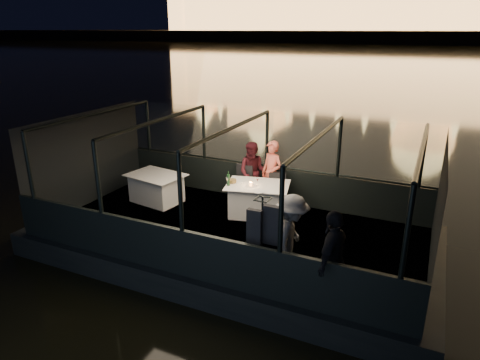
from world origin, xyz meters
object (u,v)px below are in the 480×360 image
at_px(person_man_maroon, 253,174).
at_px(passenger_stripe, 291,236).
at_px(passenger_dark, 332,257).
at_px(person_woman_coral, 272,177).
at_px(coat_stand, 262,237).
at_px(wine_bottle, 228,179).
at_px(chair_port_left, 241,187).
at_px(chair_port_right, 274,193).
at_px(dining_table_central, 258,200).
at_px(dining_table_aft, 156,187).

relative_size(person_man_maroon, passenger_stripe, 0.98).
bearing_deg(person_man_maroon, passenger_dark, -63.65).
bearing_deg(person_woman_coral, person_man_maroon, -157.11).
relative_size(coat_stand, wine_bottle, 4.88).
bearing_deg(chair_port_left, passenger_stripe, -44.62).
height_order(person_woman_coral, passenger_stripe, passenger_stripe).
height_order(coat_stand, passenger_dark, coat_stand).
relative_size(chair_port_right, passenger_stripe, 0.56).
relative_size(coat_stand, person_woman_coral, 1.00).
bearing_deg(chair_port_right, wine_bottle, -145.98).
xyz_separation_m(passenger_dark, wine_bottle, (-3.00, 2.42, 0.06)).
bearing_deg(person_man_maroon, dining_table_central, -72.09).
distance_m(chair_port_left, person_woman_coral, 0.81).
distance_m(person_woman_coral, person_man_maroon, 0.50).
bearing_deg(dining_table_central, wine_bottle, -150.64).
distance_m(dining_table_aft, wine_bottle, 2.13).
relative_size(chair_port_left, person_man_maroon, 0.62).
bearing_deg(passenger_stripe, person_man_maroon, 24.70).
height_order(dining_table_central, coat_stand, coat_stand).
bearing_deg(wine_bottle, passenger_stripe, -42.51).
distance_m(passenger_dark, wine_bottle, 3.86).
xyz_separation_m(dining_table_central, passenger_stripe, (1.60, -2.35, 0.47)).
distance_m(dining_table_central, passenger_dark, 3.69).
relative_size(dining_table_aft, person_woman_coral, 0.84).
bearing_deg(dining_table_aft, passenger_stripe, -25.55).
xyz_separation_m(dining_table_central, person_woman_coral, (0.07, 0.72, 0.36)).
bearing_deg(coat_stand, chair_port_right, 106.62).
relative_size(dining_table_aft, passenger_dark, 0.84).
height_order(dining_table_aft, coat_stand, coat_stand).
distance_m(coat_stand, person_man_maroon, 3.78).
xyz_separation_m(chair_port_left, wine_bottle, (0.03, -0.79, 0.47)).
height_order(dining_table_central, chair_port_left, chair_port_left).
xyz_separation_m(chair_port_left, passenger_stripe, (2.23, -2.80, 0.40)).
xyz_separation_m(chair_port_left, passenger_dark, (3.04, -3.21, 0.40)).
bearing_deg(dining_table_aft, passenger_dark, -25.74).
height_order(passenger_stripe, wine_bottle, passenger_stripe).
distance_m(dining_table_central, coat_stand, 2.99).
height_order(person_man_maroon, passenger_stripe, passenger_stripe).
relative_size(dining_table_central, passenger_stripe, 0.90).
bearing_deg(passenger_dark, wine_bottle, -120.64).
bearing_deg(chair_port_right, coat_stand, -82.05).
bearing_deg(person_man_maroon, wine_bottle, -112.06).
bearing_deg(passenger_dark, passenger_stripe, -108.47).
bearing_deg(passenger_dark, dining_table_aft, -107.52).
relative_size(dining_table_aft, person_man_maroon, 0.88).
bearing_deg(coat_stand, chair_port_left, 120.16).
bearing_deg(dining_table_aft, chair_port_right, 14.76).
bearing_deg(person_woman_coral, chair_port_left, -136.18).
bearing_deg(chair_port_right, chair_port_left, 171.32).
bearing_deg(chair_port_left, dining_table_aft, -152.40).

